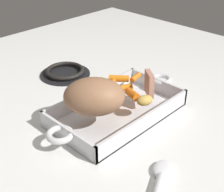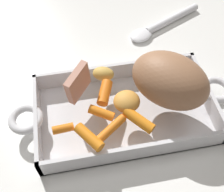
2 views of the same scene
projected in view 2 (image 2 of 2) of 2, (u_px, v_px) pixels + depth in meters
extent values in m
plane|color=white|center=(124.00, 114.00, 0.63)|extent=(1.65, 1.65, 0.00)
cube|color=silver|center=(124.00, 113.00, 0.62)|extent=(0.37, 0.22, 0.01)
cube|color=silver|center=(115.00, 72.00, 0.67)|extent=(0.37, 0.01, 0.05)
cube|color=silver|center=(136.00, 152.00, 0.54)|extent=(0.37, 0.01, 0.05)
cube|color=silver|center=(206.00, 95.00, 0.63)|extent=(0.01, 0.22, 0.05)
cube|color=silver|center=(38.00, 122.00, 0.59)|extent=(0.01, 0.22, 0.05)
torus|color=silver|center=(217.00, 90.00, 0.62)|extent=(0.07, 0.07, 0.02)
torus|color=silver|center=(26.00, 119.00, 0.57)|extent=(0.07, 0.07, 0.02)
ellipsoid|color=#946647|center=(170.00, 80.00, 0.56)|extent=(0.19, 0.19, 0.10)
cube|color=tan|center=(78.00, 83.00, 0.57)|extent=(0.06, 0.07, 0.07)
cylinder|color=orange|center=(139.00, 120.00, 0.55)|extent=(0.06, 0.06, 0.03)
cylinder|color=orange|center=(63.00, 129.00, 0.54)|extent=(0.04, 0.02, 0.02)
cylinder|color=orange|center=(102.00, 113.00, 0.56)|extent=(0.05, 0.04, 0.02)
cylinder|color=orange|center=(89.00, 137.00, 0.52)|extent=(0.05, 0.06, 0.02)
cylinder|color=orange|center=(110.00, 129.00, 0.54)|extent=(0.07, 0.05, 0.02)
cylinder|color=orange|center=(105.00, 93.00, 0.58)|extent=(0.04, 0.06, 0.03)
ellipsoid|color=gold|center=(103.00, 74.00, 0.61)|extent=(0.05, 0.05, 0.03)
ellipsoid|color=gold|center=(125.00, 102.00, 0.56)|extent=(0.05, 0.05, 0.03)
cylinder|color=white|center=(172.00, 18.00, 0.81)|extent=(0.18, 0.10, 0.02)
ellipsoid|color=white|center=(141.00, 35.00, 0.77)|extent=(0.08, 0.07, 0.02)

